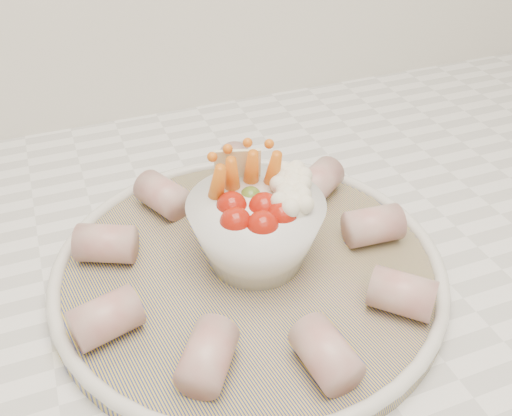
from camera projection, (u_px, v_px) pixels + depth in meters
name	position (u px, v px, depth m)	size (l,w,h in m)	color
serving_platter	(249.00, 267.00, 0.51)	(0.40, 0.40, 0.02)	navy
veggie_bowl	(257.00, 224.00, 0.49)	(0.12, 0.12, 0.10)	white
cured_meat_rolls	(249.00, 249.00, 0.50)	(0.31, 0.31, 0.03)	#A14C49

